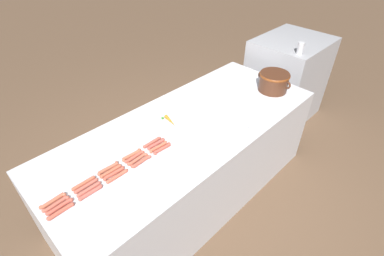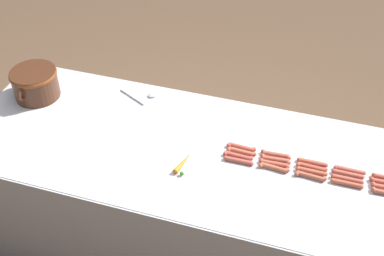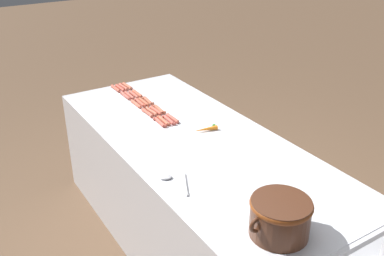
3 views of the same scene
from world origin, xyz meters
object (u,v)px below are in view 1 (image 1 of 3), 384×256
Objects in this scene: serving_spoon at (249,126)px; carrot at (170,121)px; hot_dog_15 at (61,211)px; hot_dog_12 at (114,173)px; hot_dog_14 at (158,147)px; hot_dog_5 at (56,204)px; soda_can at (301,48)px; hot_dog_7 at (111,171)px; hot_dog_18 at (141,161)px; hot_dog_2 at (108,168)px; hot_dog_8 at (135,157)px; hot_dog_3 at (132,155)px; hot_dog_16 at (91,193)px; back_cabinet at (286,80)px; hot_dog_11 at (89,189)px; hot_dog_4 at (152,142)px; hot_dog_13 at (137,159)px; bean_pot at (274,81)px; hot_dog_17 at (117,176)px; hot_dog_0 at (53,201)px; hot_dog_10 at (60,207)px; hot_dog_1 at (84,183)px; hot_dog_9 at (156,144)px; hot_dog_6 at (86,186)px; hot_dog_19 at (162,149)px.

carrot is at bearing -140.74° from serving_spoon.
hot_dog_12 is at bearing 95.50° from hot_dog_15.
hot_dog_14 is 0.93× the size of carrot.
hot_dog_15 is at bearing -2.64° from hot_dog_5.
hot_dog_5 is at bearing -92.95° from soda_can.
hot_dog_7 is 1.00× the size of hot_dog_18.
hot_dog_2 is 0.39m from hot_dog_5.
soda_can is (0.14, 2.05, 0.26)m from hot_dog_8.
hot_dog_3 is at bearing 108.69° from hot_dog_12.
hot_dog_7 is 0.20m from hot_dog_16.
hot_dog_11 is at bearing -87.06° from back_cabinet.
hot_dog_4 is 0.20m from hot_dog_13.
bean_pot is (0.10, 1.53, 0.09)m from hot_dog_18.
hot_dog_11 is at bearing 99.21° from hot_dog_15.
hot_dog_17 is (0.04, 0.00, 0.00)m from hot_dog_12.
hot_dog_0 and hot_dog_10 have the same top height.
hot_dog_1 and hot_dog_12 have the same top height.
hot_dog_16 is at bearing -86.86° from hot_dog_14.
hot_dog_9 is 1.00× the size of hot_dog_16.
hot_dog_7 is (0.00, 0.38, 0.00)m from hot_dog_5.
hot_dog_5 and hot_dog_6 have the same top height.
hot_dog_7 and hot_dog_10 have the same top height.
hot_dog_3 and hot_dog_12 have the same top height.
hot_dog_14 is (0.04, -0.01, 0.00)m from hot_dog_9.
bean_pot is at bearing 83.61° from hot_dog_8.
hot_dog_16 reaches higher than serving_spoon.
back_cabinet is 6.25× the size of hot_dog_18.
hot_dog_5 is 0.65× the size of serving_spoon.
hot_dog_9 is 0.78m from hot_dog_15.
hot_dog_9 is at bearing -118.20° from serving_spoon.
hot_dog_2 is 1.34× the size of soda_can.
hot_dog_5 is 0.20m from hot_dog_16.
soda_can reaches higher than hot_dog_8.
hot_dog_4 is at bearing 95.40° from hot_dog_7.
hot_dog_0 and hot_dog_9 have the same top height.
hot_dog_3 is at bearing 88.83° from hot_dog_2.
hot_dog_13 is 1.00× the size of hot_dog_15.
hot_dog_4 is at bearing 90.39° from hot_dog_1.
hot_dog_10 is (0.03, 0.01, 0.00)m from hot_dog_5.
hot_dog_3 is 0.19m from hot_dog_4.
hot_dog_15 is at bearing -86.63° from back_cabinet.
hot_dog_3 is at bearing 100.37° from hot_dog_11.
hot_dog_18 is (0.07, 0.38, 0.00)m from hot_dog_6.
hot_dog_6 is 1.00× the size of hot_dog_14.
hot_dog_14 is (0.07, 0.19, 0.00)m from hot_dog_3.
hot_dog_14 is at bearing 100.34° from hot_dog_18.
serving_spoon is at bearing 66.81° from hot_dog_19.
hot_dog_2 is 1.00× the size of hot_dog_14.
hot_dog_3 and hot_dog_13 have the same top height.
carrot is (-0.18, 0.28, 0.00)m from hot_dog_14.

